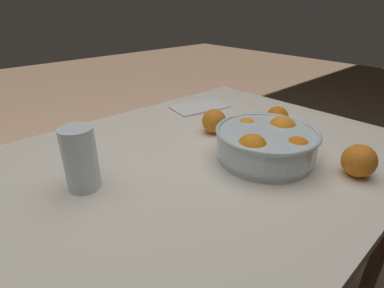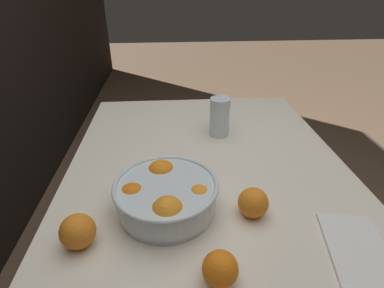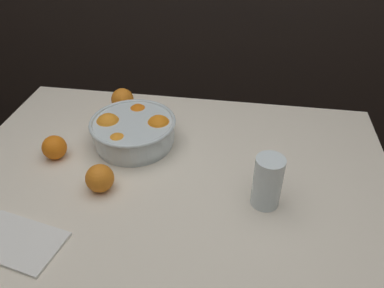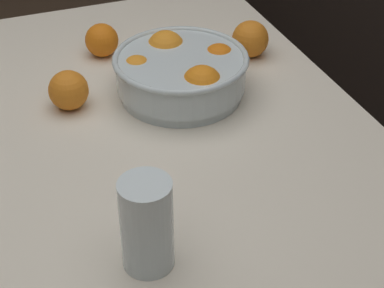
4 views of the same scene
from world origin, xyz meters
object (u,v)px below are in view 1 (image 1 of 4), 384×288
Objects in this scene: fruit_bowl at (266,143)px; orange_loose_aside at (277,117)px; orange_loose_near_bowl at (214,121)px; juice_glass at (81,161)px; orange_loose_front at (359,161)px.

fruit_bowl is 0.25m from orange_loose_aside.
fruit_bowl is at bearing 81.89° from orange_loose_near_bowl.
orange_loose_aside is at bearing 171.30° from juice_glass.
orange_loose_aside is at bearing -153.81° from fruit_bowl.
juice_glass reaches higher than orange_loose_aside.
fruit_bowl reaches higher than orange_loose_near_bowl.
orange_loose_aside is (-0.64, 0.10, -0.03)m from juice_glass.
juice_glass is 0.66m from orange_loose_front.
juice_glass is at bearing -38.03° from orange_loose_front.
juice_glass is 1.89× the size of orange_loose_near_bowl.
juice_glass is at bearing -26.09° from fruit_bowl.
fruit_bowl is 3.45× the size of orange_loose_near_bowl.
juice_glass reaches higher than orange_loose_near_bowl.
orange_loose_near_bowl is 1.06× the size of orange_loose_aside.
juice_glass is at bearing -8.70° from orange_loose_aside.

